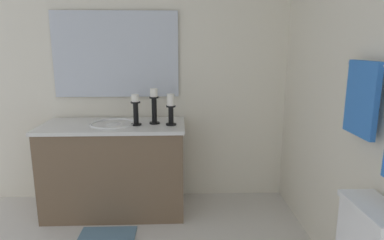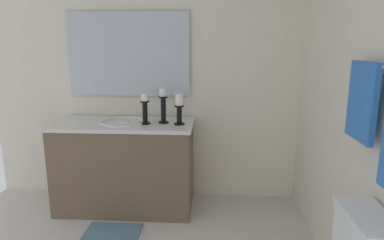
# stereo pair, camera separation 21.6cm
# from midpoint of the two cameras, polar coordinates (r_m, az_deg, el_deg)

# --- Properties ---
(wall_back) EXTENTS (2.46, 0.04, 2.45)m
(wall_back) POSITION_cam_midpoint_polar(r_m,az_deg,el_deg) (2.17, 29.22, 4.36)
(wall_back) COLOR silver
(wall_back) RESTS_ON ground
(wall_left) EXTENTS (0.04, 2.99, 2.45)m
(wall_left) POSITION_cam_midpoint_polar(r_m,az_deg,el_deg) (3.23, -6.47, 8.03)
(wall_left) COLOR silver
(wall_left) RESTS_ON ground
(vanity_cabinet) EXTENTS (0.58, 1.25, 0.81)m
(vanity_cabinet) POSITION_cam_midpoint_polar(r_m,az_deg,el_deg) (3.11, -9.38, -7.69)
(vanity_cabinet) COLOR brown
(vanity_cabinet) RESTS_ON ground
(sink_basin) EXTENTS (0.40, 0.40, 0.24)m
(sink_basin) POSITION_cam_midpoint_polar(r_m,az_deg,el_deg) (3.01, -9.61, -1.13)
(sink_basin) COLOR white
(sink_basin) RESTS_ON vanity_cabinet
(mirror) EXTENTS (0.02, 1.14, 0.77)m
(mirror) POSITION_cam_midpoint_polar(r_m,az_deg,el_deg) (3.20, -8.88, 11.02)
(mirror) COLOR silver
(candle_holder_tall) EXTENTS (0.09, 0.09, 0.27)m
(candle_holder_tall) POSITION_cam_midpoint_polar(r_m,az_deg,el_deg) (2.85, -0.04, 1.98)
(candle_holder_tall) COLOR black
(candle_holder_tall) RESTS_ON vanity_cabinet
(candle_holder_short) EXTENTS (0.09, 0.09, 0.31)m
(candle_holder_short) POSITION_cam_midpoint_polar(r_m,az_deg,el_deg) (2.91, -2.83, 2.61)
(candle_holder_short) COLOR black
(candle_holder_short) RESTS_ON vanity_cabinet
(candle_holder_mid) EXTENTS (0.09, 0.09, 0.27)m
(candle_holder_mid) POSITION_cam_midpoint_polar(r_m,az_deg,el_deg) (2.89, -5.96, 2.00)
(candle_holder_mid) COLOR black
(candle_holder_mid) RESTS_ON vanity_cabinet
(towel_near_vanity) EXTENTS (0.28, 0.03, 0.40)m
(towel_near_vanity) POSITION_cam_midpoint_polar(r_m,az_deg,el_deg) (1.92, 30.02, 2.74)
(towel_near_vanity) COLOR blue
(towel_near_vanity) RESTS_ON towel_bar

